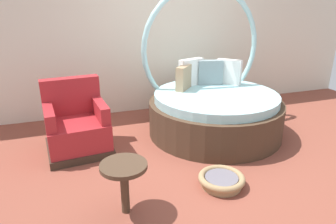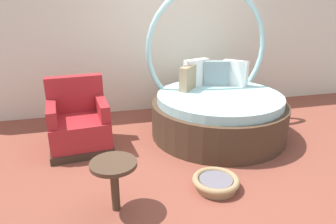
# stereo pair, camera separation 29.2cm
# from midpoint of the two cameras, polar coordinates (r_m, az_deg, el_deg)

# --- Properties ---
(ground_plane) EXTENTS (8.00, 8.00, 0.02)m
(ground_plane) POSITION_cam_midpoint_polar(r_m,az_deg,el_deg) (4.07, 5.17, -8.24)
(ground_plane) COLOR brown
(back_wall) EXTENTS (8.00, 0.12, 2.82)m
(back_wall) POSITION_cam_midpoint_polar(r_m,az_deg,el_deg) (5.55, -3.20, 14.93)
(back_wall) COLOR silver
(back_wall) RESTS_ON ground_plane
(round_daybed) EXTENTS (1.97, 1.97, 2.17)m
(round_daybed) POSITION_cam_midpoint_polar(r_m,az_deg,el_deg) (4.66, 6.60, 1.26)
(round_daybed) COLOR #473323
(round_daybed) RESTS_ON ground_plane
(red_armchair) EXTENTS (0.87, 0.87, 0.94)m
(red_armchair) POSITION_cam_midpoint_polar(r_m,az_deg,el_deg) (4.30, -18.47, -2.66)
(red_armchair) COLOR #38281E
(red_armchair) RESTS_ON ground_plane
(pet_basket) EXTENTS (0.51, 0.51, 0.13)m
(pet_basket) POSITION_cam_midpoint_polar(r_m,az_deg,el_deg) (3.46, 7.45, -12.42)
(pet_basket) COLOR #9E7F56
(pet_basket) RESTS_ON ground_plane
(side_table) EXTENTS (0.44, 0.44, 0.52)m
(side_table) POSITION_cam_midpoint_polar(r_m,az_deg,el_deg) (2.93, -11.07, -11.09)
(side_table) COLOR #473323
(side_table) RESTS_ON ground_plane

